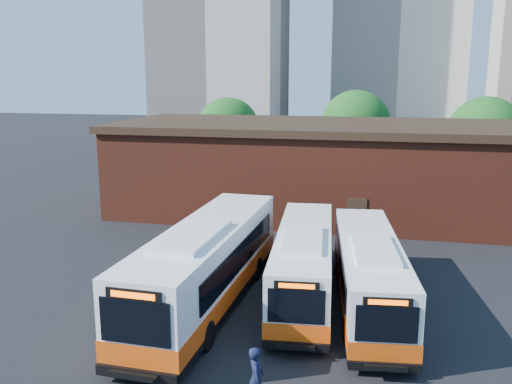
% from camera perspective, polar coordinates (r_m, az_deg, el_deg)
% --- Properties ---
extents(ground, '(220.00, 220.00, 0.00)m').
position_cam_1_polar(ground, '(21.07, 0.37, -14.98)').
color(ground, black).
extents(bus_midwest, '(3.27, 13.64, 3.69)m').
position_cam_1_polar(bus_midwest, '(23.13, -5.22, -7.97)').
color(bus_midwest, white).
rests_on(bus_midwest, ground).
extents(bus_mideast, '(3.29, 11.58, 3.12)m').
position_cam_1_polar(bus_mideast, '(24.23, 5.06, -7.67)').
color(bus_mideast, white).
rests_on(bus_mideast, ground).
extents(bus_east, '(3.62, 11.61, 3.12)m').
position_cam_1_polar(bus_east, '(23.37, 11.80, -8.65)').
color(bus_east, white).
rests_on(bus_east, ground).
extents(transit_worker, '(0.64, 0.81, 1.93)m').
position_cam_1_polar(transit_worker, '(16.71, 0.01, -18.99)').
color(transit_worker, black).
rests_on(transit_worker, ground).
extents(depot_building, '(28.60, 12.60, 6.40)m').
position_cam_1_polar(depot_building, '(39.07, 6.58, 2.68)').
color(depot_building, maroon).
rests_on(depot_building, ground).
extents(tree_west, '(6.00, 6.00, 7.65)m').
position_cam_1_polar(tree_west, '(52.48, -2.96, 6.67)').
color(tree_west, '#382314').
rests_on(tree_west, ground).
extents(tree_mid, '(6.56, 6.56, 8.36)m').
position_cam_1_polar(tree_mid, '(52.58, 10.44, 6.97)').
color(tree_mid, '#382314').
rests_on(tree_mid, ground).
extents(tree_east, '(6.24, 6.24, 7.96)m').
position_cam_1_polar(tree_east, '(50.40, 22.94, 5.72)').
color(tree_east, '#382314').
rests_on(tree_east, ground).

